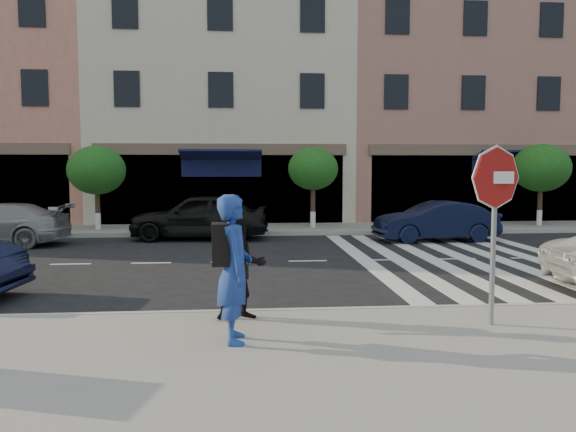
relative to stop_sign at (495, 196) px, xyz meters
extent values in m
plane|color=black|center=(-3.91, 2.62, -2.03)|extent=(120.00, 120.00, 0.00)
cube|color=gray|center=(-3.91, -1.13, -1.96)|extent=(60.00, 4.50, 0.15)
cube|color=gray|center=(-3.91, 13.62, -1.96)|extent=(60.00, 3.00, 0.15)
cube|color=beige|center=(-4.41, 19.62, 3.47)|extent=(11.00, 9.00, 11.00)
cube|color=#AA6F65|center=(7.59, 19.62, 4.47)|extent=(13.00, 9.00, 13.00)
cylinder|color=#473323|center=(-8.91, 13.42, -1.08)|extent=(0.18, 0.18, 1.60)
cylinder|color=silver|center=(-8.91, 13.42, -1.58)|extent=(0.20, 0.20, 0.60)
ellipsoid|color=#1B4E16|center=(-8.91, 13.42, 0.29)|extent=(2.10, 2.10, 1.79)
cylinder|color=#473323|center=(-0.91, 13.42, -1.03)|extent=(0.18, 0.18, 1.71)
cylinder|color=silver|center=(-0.91, 13.42, -1.58)|extent=(0.20, 0.20, 0.60)
ellipsoid|color=#1B4E16|center=(-0.91, 13.42, 0.35)|extent=(1.90, 1.90, 1.62)
cylinder|color=#473323|center=(8.09, 13.42, -1.06)|extent=(0.18, 0.18, 1.65)
cylinder|color=silver|center=(8.09, 13.42, -1.58)|extent=(0.20, 0.20, 0.60)
ellipsoid|color=#1B4E16|center=(8.09, 13.42, 0.37)|extent=(2.20, 2.20, 1.87)
cylinder|color=gray|center=(0.00, 0.02, -0.71)|extent=(0.08, 0.08, 2.35)
cylinder|color=white|center=(0.00, 0.01, 0.26)|extent=(0.92, 0.02, 0.92)
cylinder|color=#9E1411|center=(0.00, -0.01, 0.26)|extent=(0.86, 0.03, 0.85)
cube|color=white|center=(0.00, -0.04, 0.26)|extent=(0.48, 0.02, 0.17)
imported|color=#203C93|center=(-3.71, -0.47, -0.91)|extent=(0.50, 0.73, 1.94)
imported|color=black|center=(-3.62, 0.62, -1.09)|extent=(0.89, 0.76, 1.58)
imported|color=black|center=(-5.04, 11.31, -1.25)|extent=(4.74, 2.21, 1.57)
imported|color=black|center=(2.76, 10.22, -1.37)|extent=(4.07, 1.63, 1.31)
camera|label=1|loc=(-3.60, -7.71, 0.40)|focal=35.00mm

